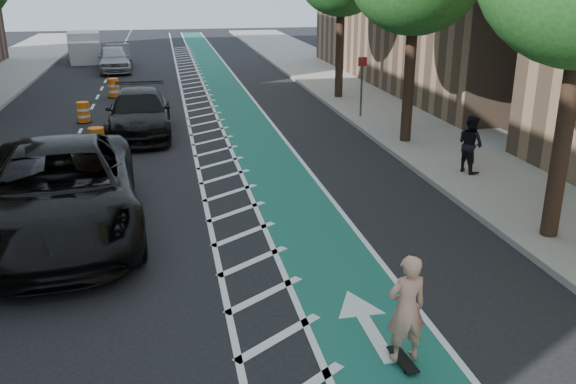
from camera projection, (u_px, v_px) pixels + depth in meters
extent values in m
plane|color=black|center=(177.00, 268.00, 11.93)|extent=(120.00, 120.00, 0.00)
cube|color=#1A5C52|center=(254.00, 137.00, 21.73)|extent=(2.00, 90.00, 0.01)
cube|color=silver|center=(212.00, 139.00, 21.45)|extent=(1.40, 90.00, 0.01)
cube|color=gray|center=(425.00, 127.00, 22.93)|extent=(5.00, 90.00, 0.15)
cube|color=gray|center=(363.00, 130.00, 22.47)|extent=(0.12, 90.00, 0.16)
cylinder|color=#382619|center=(555.00, 139.00, 12.68)|extent=(0.36, 0.36, 4.40)
cylinder|color=#382619|center=(409.00, 80.00, 20.07)|extent=(0.36, 0.36, 4.40)
cylinder|color=#382619|center=(341.00, 52.00, 27.47)|extent=(0.36, 0.36, 4.40)
cylinder|color=#4C4C4C|center=(361.00, 90.00, 24.05)|extent=(0.08, 0.08, 2.40)
cube|color=red|center=(363.00, 62.00, 23.68)|extent=(0.35, 0.02, 0.35)
cube|color=black|center=(403.00, 359.00, 8.95)|extent=(0.26, 0.72, 0.03)
cylinder|color=black|center=(391.00, 354.00, 9.16)|extent=(0.03, 0.06, 0.05)
cylinder|color=black|center=(400.00, 352.00, 9.20)|extent=(0.03, 0.06, 0.05)
cylinder|color=black|center=(405.00, 372.00, 8.74)|extent=(0.03, 0.06, 0.05)
cylinder|color=black|center=(414.00, 371.00, 8.78)|extent=(0.03, 0.06, 0.05)
imported|color=tan|center=(406.00, 309.00, 8.67)|extent=(0.64, 0.45, 1.66)
imported|color=black|center=(60.00, 190.00, 13.30)|extent=(3.93, 7.40, 1.98)
imported|color=black|center=(139.00, 113.00, 21.84)|extent=(2.21, 5.43, 1.57)
imported|color=#A8A9AE|center=(114.00, 59.00, 36.62)|extent=(2.25, 4.70, 1.55)
imported|color=#515055|center=(118.00, 56.00, 38.93)|extent=(1.89, 4.29, 1.37)
imported|color=black|center=(470.00, 144.00, 17.13)|extent=(0.81, 0.93, 1.62)
cube|color=silver|center=(84.00, 46.00, 41.92)|extent=(2.41, 3.25, 1.90)
cube|color=silver|center=(85.00, 53.00, 39.95)|extent=(2.05, 1.72, 1.42)
cylinder|color=black|center=(72.00, 60.00, 39.49)|extent=(0.31, 0.69, 0.66)
cylinder|color=black|center=(99.00, 59.00, 39.98)|extent=(0.31, 0.69, 0.66)
cylinder|color=black|center=(73.00, 54.00, 42.56)|extent=(0.31, 0.69, 0.66)
cylinder|color=black|center=(98.00, 53.00, 43.05)|extent=(0.31, 0.69, 0.66)
cylinder|color=#D7600B|center=(97.00, 141.00, 19.53)|extent=(0.50, 0.50, 0.87)
cylinder|color=silver|center=(98.00, 145.00, 19.58)|extent=(0.51, 0.51, 0.12)
cylinder|color=silver|center=(97.00, 137.00, 19.49)|extent=(0.51, 0.51, 0.12)
cylinder|color=black|center=(98.00, 153.00, 19.67)|extent=(0.64, 0.64, 0.04)
cylinder|color=orange|center=(83.00, 112.00, 23.82)|extent=(0.47, 0.47, 0.81)
cylinder|color=silver|center=(84.00, 116.00, 23.87)|extent=(0.48, 0.48, 0.11)
cylinder|color=silver|center=(83.00, 109.00, 23.78)|extent=(0.48, 0.48, 0.11)
cylinder|color=black|center=(85.00, 122.00, 23.95)|extent=(0.60, 0.60, 0.04)
cylinder|color=#FF610D|center=(114.00, 88.00, 28.85)|extent=(0.52, 0.52, 0.90)
cylinder|color=silver|center=(114.00, 91.00, 28.90)|extent=(0.53, 0.53, 0.12)
cylinder|color=silver|center=(113.00, 85.00, 28.81)|extent=(0.53, 0.53, 0.12)
cylinder|color=black|center=(114.00, 97.00, 28.99)|extent=(0.66, 0.66, 0.04)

